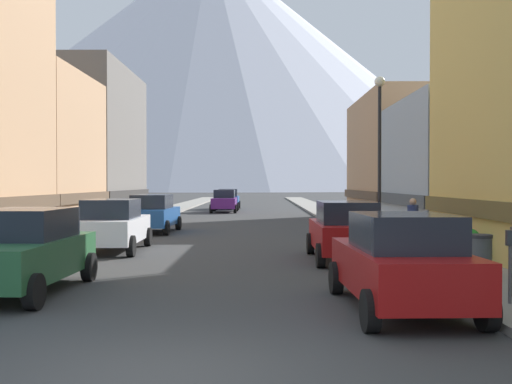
# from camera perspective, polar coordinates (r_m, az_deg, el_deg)

# --- Properties ---
(ground_plane) EXTENTS (400.00, 400.00, 0.00)m
(ground_plane) POSITION_cam_1_polar(r_m,az_deg,el_deg) (7.61, -9.29, -17.03)
(ground_plane) COLOR #373737
(sidewalk_left) EXTENTS (2.50, 100.00, 0.15)m
(sidewalk_left) POSITION_cam_1_polar(r_m,az_deg,el_deg) (42.86, -9.67, -2.17)
(sidewalk_left) COLOR gray
(sidewalk_left) RESTS_ON ground
(sidewalk_right) EXTENTS (2.50, 100.00, 0.15)m
(sidewalk_right) POSITION_cam_1_polar(r_m,az_deg,el_deg) (42.50, 7.18, -2.19)
(sidewalk_right) COLOR gray
(sidewalk_right) RESTS_ON ground
(storefront_left_2) EXTENTS (8.10, 8.39, 7.78)m
(storefront_left_2) POSITION_cam_1_polar(r_m,az_deg,el_deg) (32.80, -22.28, 3.27)
(storefront_left_2) COLOR tan
(storefront_left_2) RESTS_ON ground
(storefront_left_3) EXTENTS (10.28, 12.02, 9.92)m
(storefront_left_3) POSITION_cam_1_polar(r_m,az_deg,el_deg) (42.98, -18.27, 4.10)
(storefront_left_3) COLOR #66605B
(storefront_left_3) RESTS_ON ground
(storefront_right_2) EXTENTS (7.51, 8.88, 6.04)m
(storefront_right_2) POSITION_cam_1_polar(r_m,az_deg,el_deg) (28.95, 20.35, 1.95)
(storefront_right_2) COLOR #99A5B2
(storefront_right_2) RESTS_ON ground
(storefront_right_3) EXTENTS (6.41, 12.06, 7.66)m
(storefront_right_3) POSITION_cam_1_polar(r_m,az_deg,el_deg) (39.12, 14.20, 2.82)
(storefront_right_3) COLOR tan
(storefront_right_3) RESTS_ON ground
(car_left_0) EXTENTS (2.16, 4.44, 1.78)m
(car_left_0) POSITION_cam_1_polar(r_m,az_deg,el_deg) (13.83, -21.00, -5.15)
(car_left_0) COLOR #265933
(car_left_0) RESTS_ON ground
(car_left_1) EXTENTS (2.15, 4.44, 1.78)m
(car_left_1) POSITION_cam_1_polar(r_m,az_deg,el_deg) (21.30, -13.27, -3.02)
(car_left_1) COLOR silver
(car_left_1) RESTS_ON ground
(car_left_2) EXTENTS (2.17, 4.45, 1.78)m
(car_left_2) POSITION_cam_1_polar(r_m,az_deg,el_deg) (28.91, -9.63, -1.99)
(car_left_2) COLOR #19478C
(car_left_2) RESTS_ON ground
(car_right_0) EXTENTS (2.21, 4.47, 1.78)m
(car_right_0) POSITION_cam_1_polar(r_m,az_deg,el_deg) (11.47, 13.46, -6.36)
(car_right_0) COLOR #9E1111
(car_right_0) RESTS_ON ground
(car_right_1) EXTENTS (2.07, 4.40, 1.78)m
(car_right_1) POSITION_cam_1_polar(r_m,az_deg,el_deg) (18.49, 8.41, -3.60)
(car_right_1) COLOR #9E1111
(car_right_1) RESTS_ON ground
(car_driving_0) EXTENTS (2.06, 4.40, 1.78)m
(car_driving_0) POSITION_cam_1_polar(r_m,az_deg,el_deg) (53.90, -2.62, -0.66)
(car_driving_0) COLOR #19478C
(car_driving_0) RESTS_ON ground
(car_driving_1) EXTENTS (2.06, 4.40, 1.78)m
(car_driving_1) POSITION_cam_1_polar(r_m,az_deg,el_deg) (48.24, -2.98, -0.84)
(car_driving_1) COLOR #591E72
(car_driving_1) RESTS_ON ground
(parking_meter_near) EXTENTS (0.14, 0.10, 1.33)m
(parking_meter_near) POSITION_cam_1_polar(r_m,az_deg,el_deg) (11.97, 22.70, -5.54)
(parking_meter_near) COLOR #595960
(parking_meter_near) RESTS_ON sidewalk_right
(trash_bin_right) EXTENTS (0.59, 0.59, 0.98)m
(trash_bin_right) POSITION_cam_1_polar(r_m,az_deg,el_deg) (15.19, 20.20, -5.58)
(trash_bin_right) COLOR #4C5156
(trash_bin_right) RESTS_ON sidewalk_right
(potted_plant_0) EXTENTS (0.70, 0.70, 0.93)m
(potted_plant_0) POSITION_cam_1_polar(r_m,az_deg,el_deg) (17.89, 19.28, -4.55)
(potted_plant_0) COLOR gray
(potted_plant_0) RESTS_ON sidewalk_right
(pedestrian_1) EXTENTS (0.36, 0.36, 1.68)m
(pedestrian_1) POSITION_cam_1_polar(r_m,az_deg,el_deg) (20.67, 14.48, -3.07)
(pedestrian_1) COLOR navy
(pedestrian_1) RESTS_ON sidewalk_right
(streetlamp_right) EXTENTS (0.36, 0.36, 5.86)m
(streetlamp_right) POSITION_cam_1_polar(r_m,az_deg,el_deg) (21.49, 11.50, 5.25)
(streetlamp_right) COLOR black
(streetlamp_right) RESTS_ON sidewalk_right
(mountain_backdrop) EXTENTS (247.90, 247.90, 106.60)m
(mountain_backdrop) POSITION_cam_1_polar(r_m,az_deg,el_deg) (272.82, -4.27, 11.64)
(mountain_backdrop) COLOR silver
(mountain_backdrop) RESTS_ON ground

